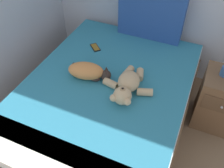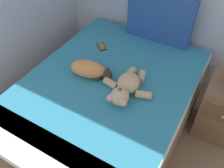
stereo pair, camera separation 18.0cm
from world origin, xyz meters
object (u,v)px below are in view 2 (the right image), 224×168
at_px(cat, 90,69).
at_px(patterned_cushion, 160,18).
at_px(teddy_bear, 126,87).
at_px(nightstand, 224,110).
at_px(bed, 107,102).
at_px(cell_phone, 102,46).

bearing_deg(cat, patterned_cushion, 70.91).
xyz_separation_m(patterned_cushion, teddy_bear, (0.09, -0.95, -0.19)).
xyz_separation_m(cat, nightstand, (1.23, 0.44, -0.31)).
xyz_separation_m(teddy_bear, nightstand, (0.82, 0.48, -0.31)).
height_order(bed, patterned_cushion, patterned_cushion).
distance_m(teddy_bear, nightstand, 1.00).
bearing_deg(bed, teddy_bear, -7.87).
relative_size(cat, nightstand, 0.72).
bearing_deg(patterned_cushion, bed, -97.59).
distance_m(cell_phone, nightstand, 1.40).
xyz_separation_m(bed, teddy_bear, (0.21, -0.03, 0.35)).
distance_m(bed, patterned_cushion, 1.07).
height_order(bed, teddy_bear, teddy_bear).
bearing_deg(teddy_bear, bed, 172.13).
relative_size(bed, nightstand, 3.32).
relative_size(patterned_cushion, teddy_bear, 1.37).
xyz_separation_m(cat, cell_phone, (-0.15, 0.45, -0.07)).
xyz_separation_m(teddy_bear, cell_phone, (-0.56, 0.49, -0.07)).
bearing_deg(teddy_bear, cell_phone, 138.63).
height_order(bed, cat, cat).
distance_m(cat, teddy_bear, 0.41).
relative_size(patterned_cushion, nightstand, 1.17).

